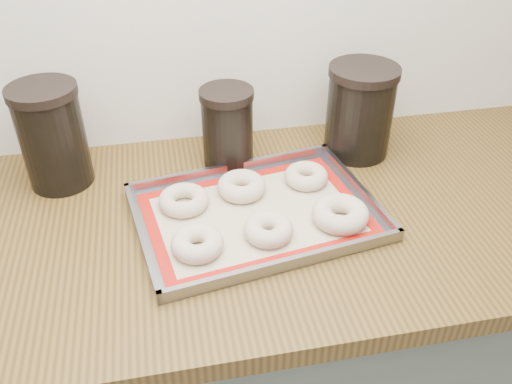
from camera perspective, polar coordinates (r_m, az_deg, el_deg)
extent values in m
cube|color=#5F695D|center=(1.42, 0.71, -17.24)|extent=(3.00, 0.65, 0.86)
cube|color=brown|center=(1.09, 0.88, -2.92)|extent=(3.06, 0.68, 0.04)
cube|color=gray|center=(1.07, 0.00, -2.53)|extent=(0.51, 0.40, 0.00)
cube|color=gray|center=(1.18, -2.68, 2.47)|extent=(0.46, 0.08, 0.02)
cube|color=gray|center=(0.95, 3.38, -7.57)|extent=(0.46, 0.08, 0.02)
cube|color=gray|center=(1.02, -11.97, -4.63)|extent=(0.06, 0.33, 0.02)
cube|color=gray|center=(1.14, 10.66, 0.43)|extent=(0.06, 0.33, 0.02)
cube|color=#C6B793|center=(1.07, 0.00, -2.41)|extent=(0.46, 0.35, 0.00)
cube|color=#AF130B|center=(1.17, -2.28, 1.46)|extent=(0.42, 0.09, 0.00)
cube|color=#AF130B|center=(0.97, 2.76, -6.95)|extent=(0.42, 0.09, 0.00)
cube|color=#AF130B|center=(1.03, -10.49, -4.69)|extent=(0.06, 0.25, 0.00)
cube|color=#AF130B|center=(1.14, 9.47, -0.18)|extent=(0.06, 0.25, 0.00)
torus|color=beige|center=(0.98, -6.19, -5.41)|extent=(0.11, 0.11, 0.04)
torus|color=beige|center=(1.00, 1.32, -3.97)|extent=(0.10, 0.10, 0.04)
torus|color=beige|center=(1.05, 8.87, -2.30)|extent=(0.14, 0.14, 0.04)
torus|color=beige|center=(1.09, -7.62, -0.86)|extent=(0.13, 0.13, 0.03)
torus|color=beige|center=(1.11, -1.54, 0.62)|extent=(0.12, 0.12, 0.04)
torus|color=beige|center=(1.15, 5.30, 1.69)|extent=(0.12, 0.12, 0.03)
cylinder|color=black|center=(1.19, -20.54, 5.12)|extent=(0.13, 0.13, 0.20)
cylinder|color=black|center=(1.14, -21.69, 9.85)|extent=(0.14, 0.14, 0.02)
cylinder|color=black|center=(1.19, -3.01, 6.37)|extent=(0.11, 0.11, 0.16)
cylinder|color=black|center=(1.15, -3.15, 10.25)|extent=(0.12, 0.12, 0.02)
cylinder|color=black|center=(1.25, 10.82, 7.98)|extent=(0.15, 0.15, 0.19)
cylinder|color=black|center=(1.20, 11.38, 12.35)|extent=(0.15, 0.15, 0.02)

